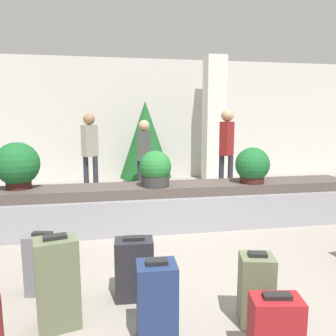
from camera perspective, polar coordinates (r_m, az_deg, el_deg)
name	(u,v)px	position (r m, az deg, el deg)	size (l,w,h in m)	color
ground_plane	(195,276)	(3.67, 4.78, -18.16)	(18.00, 18.00, 0.00)	gray
back_wall	(141,120)	(8.97, -4.75, 8.38)	(18.00, 0.06, 3.20)	beige
carousel	(168,206)	(5.05, 0.00, -6.66)	(6.10, 0.79, 0.66)	gray
pillar	(214,120)	(8.67, 8.00, 8.31)	(0.50, 0.50, 3.20)	silver
suitcase_0	(57,283)	(2.87, -18.69, -18.42)	(0.37, 0.31, 0.77)	#5B6647
suitcase_1	(275,331)	(2.56, 18.17, -25.37)	(0.37, 0.26, 0.51)	maroon
suitcase_4	(256,289)	(2.90, 15.08, -19.74)	(0.31, 0.28, 0.61)	#5B6647
suitcase_5	(157,303)	(2.61, -1.96, -22.40)	(0.30, 0.25, 0.65)	navy
suitcase_6	(134,269)	(3.17, -5.90, -17.02)	(0.36, 0.25, 0.59)	#232328
suitcase_8	(44,264)	(3.43, -20.78, -15.37)	(0.35, 0.25, 0.61)	slate
potted_plant_0	(252,166)	(5.21, 14.47, 0.33)	(0.53, 0.53, 0.55)	#381914
potted_plant_1	(17,165)	(5.09, -24.74, 0.41)	(0.62, 0.62, 0.66)	#381914
potted_plant_2	(155,170)	(4.80, -2.24, -0.28)	(0.47, 0.47, 0.53)	#2D2D2D
traveler_0	(227,144)	(6.95, 10.17, 4.16)	(0.36, 0.35, 1.83)	#282833
traveler_1	(144,151)	(6.89, -4.14, 2.88)	(0.31, 0.37, 1.61)	#282833
traveler_2	(90,146)	(7.20, -13.45, 3.71)	(0.36, 0.35, 1.75)	#282833
decorated_tree	(145,140)	(8.14, -3.94, 4.95)	(1.29, 1.29, 2.06)	#4C331E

